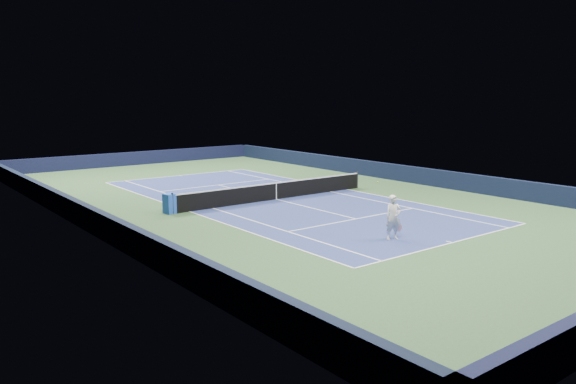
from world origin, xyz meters
TOP-DOWN VIEW (x-y plane):
  - ground at (0.00, 0.00)m, footprint 40.00×40.00m
  - wall_far at (0.00, 19.82)m, footprint 22.00×0.35m
  - wall_right at (10.82, 0.00)m, footprint 0.35×40.00m
  - wall_left at (-10.82, 0.00)m, footprint 0.35×40.00m
  - court_surface at (0.00, 0.00)m, footprint 10.97×23.77m
  - baseline_far at (0.00, 11.88)m, footprint 10.97×0.08m
  - baseline_near at (0.00, -11.88)m, footprint 10.97×0.08m
  - sideline_doubles_right at (5.49, 0.00)m, footprint 0.08×23.77m
  - sideline_doubles_left at (-5.49, 0.00)m, footprint 0.08×23.77m
  - sideline_singles_right at (4.12, 0.00)m, footprint 0.08×23.77m
  - sideline_singles_left at (-4.12, 0.00)m, footprint 0.08×23.77m
  - service_line_far at (0.00, 6.40)m, footprint 8.23×0.08m
  - service_line_near at (0.00, -6.40)m, footprint 8.23×0.08m
  - center_service_line at (0.00, 0.00)m, footprint 0.08×12.80m
  - center_mark_far at (0.00, 11.73)m, footprint 0.08×0.30m
  - center_mark_near at (0.00, -11.73)m, footprint 0.08×0.30m
  - tennis_net at (0.00, 0.00)m, footprint 12.90×0.10m
  - sponsor_cube at (-6.40, 0.23)m, footprint 0.69×0.64m
  - tennis_player at (-1.50, -10.05)m, footprint 0.88×1.36m

SIDE VIEW (x-z plane):
  - ground at x=0.00m, z-range 0.00..0.00m
  - court_surface at x=0.00m, z-range 0.00..0.01m
  - baseline_far at x=0.00m, z-range 0.01..0.01m
  - baseline_near at x=0.00m, z-range 0.01..0.01m
  - sideline_doubles_right at x=5.49m, z-range 0.01..0.01m
  - sideline_doubles_left at x=-5.49m, z-range 0.01..0.01m
  - sideline_singles_right at x=4.12m, z-range 0.01..0.01m
  - sideline_singles_left at x=-4.12m, z-range 0.01..0.01m
  - service_line_far at x=0.00m, z-range 0.01..0.01m
  - service_line_near at x=0.00m, z-range 0.01..0.01m
  - center_service_line at x=0.00m, z-range 0.01..0.01m
  - center_mark_far at x=0.00m, z-range 0.01..0.01m
  - center_mark_near at x=0.00m, z-range 0.01..0.01m
  - sponsor_cube at x=-6.40m, z-range 0.00..0.99m
  - tennis_net at x=0.00m, z-range -0.03..1.04m
  - wall_far at x=0.00m, z-range 0.00..1.10m
  - wall_right at x=10.82m, z-range 0.00..1.10m
  - wall_left at x=-10.82m, z-range 0.00..1.10m
  - tennis_player at x=-1.50m, z-range -0.21..2.06m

